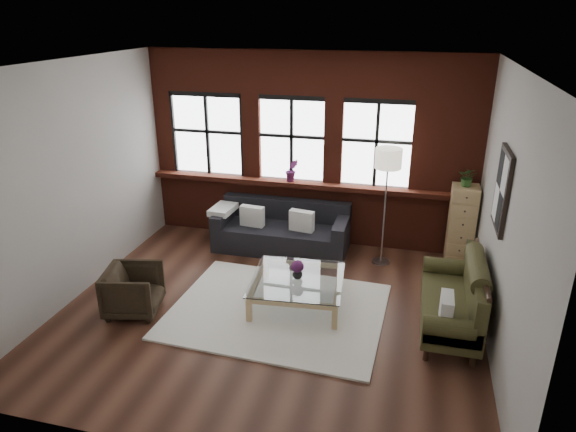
% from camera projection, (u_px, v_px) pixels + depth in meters
% --- Properties ---
extents(floor, '(5.50, 5.50, 0.00)m').
position_uv_depth(floor, '(270.00, 310.00, 6.93)').
color(floor, '#3C2016').
rests_on(floor, ground).
extents(ceiling, '(5.50, 5.50, 0.00)m').
position_uv_depth(ceiling, '(266.00, 65.00, 5.74)').
color(ceiling, white).
rests_on(ceiling, ground).
extents(wall_back, '(5.50, 0.00, 5.50)m').
position_uv_depth(wall_back, '(310.00, 150.00, 8.58)').
color(wall_back, '#ACA8A0').
rests_on(wall_back, ground).
extents(wall_front, '(5.50, 0.00, 5.50)m').
position_uv_depth(wall_front, '(181.00, 303.00, 4.08)').
color(wall_front, '#ACA8A0').
rests_on(wall_front, ground).
extents(wall_left, '(0.00, 5.00, 5.00)m').
position_uv_depth(wall_left, '(74.00, 182.00, 6.96)').
color(wall_left, '#ACA8A0').
rests_on(wall_left, ground).
extents(wall_right, '(0.00, 5.00, 5.00)m').
position_uv_depth(wall_right, '(505.00, 220.00, 5.71)').
color(wall_right, '#ACA8A0').
rests_on(wall_right, ground).
extents(brick_backwall, '(5.50, 0.12, 3.20)m').
position_uv_depth(brick_backwall, '(309.00, 150.00, 8.53)').
color(brick_backwall, maroon).
rests_on(brick_backwall, floor).
extents(sill_ledge, '(5.50, 0.30, 0.08)m').
position_uv_depth(sill_ledge, '(308.00, 184.00, 8.66)').
color(sill_ledge, maroon).
rests_on(sill_ledge, brick_backwall).
extents(window_left, '(1.38, 0.10, 1.50)m').
position_uv_depth(window_left, '(208.00, 135.00, 8.89)').
color(window_left, black).
rests_on(window_left, brick_backwall).
extents(window_mid, '(1.38, 0.10, 1.50)m').
position_uv_depth(window_mid, '(292.00, 140.00, 8.55)').
color(window_mid, black).
rests_on(window_mid, brick_backwall).
extents(window_right, '(1.38, 0.10, 1.50)m').
position_uv_depth(window_right, '(377.00, 145.00, 8.23)').
color(window_right, black).
rests_on(window_right, brick_backwall).
extents(wall_poster, '(0.05, 0.74, 0.94)m').
position_uv_depth(wall_poster, '(502.00, 190.00, 5.89)').
color(wall_poster, black).
rests_on(wall_poster, wall_right).
extents(shag_rug, '(2.88, 2.31, 0.03)m').
position_uv_depth(shag_rug, '(277.00, 310.00, 6.90)').
color(shag_rug, white).
rests_on(shag_rug, floor).
extents(dark_sofa, '(2.21, 0.90, 0.80)m').
position_uv_depth(dark_sofa, '(281.00, 227.00, 8.57)').
color(dark_sofa, black).
rests_on(dark_sofa, floor).
extents(pillow_a, '(0.41, 0.18, 0.34)m').
position_uv_depth(pillow_a, '(252.00, 216.00, 8.51)').
color(pillow_a, silver).
rests_on(pillow_a, dark_sofa).
extents(pillow_b, '(0.42, 0.20, 0.34)m').
position_uv_depth(pillow_b, '(302.00, 221.00, 8.32)').
color(pillow_b, silver).
rests_on(pillow_b, dark_sofa).
extents(vintage_settee, '(0.77, 1.73, 0.92)m').
position_uv_depth(vintage_settee, '(451.00, 296.00, 6.39)').
color(vintage_settee, '#383619').
rests_on(vintage_settee, floor).
extents(pillow_settee, '(0.15, 0.38, 0.34)m').
position_uv_depth(pillow_settee, '(446.00, 309.00, 5.89)').
color(pillow_settee, silver).
rests_on(pillow_settee, vintage_settee).
extents(armchair, '(0.83, 0.81, 0.64)m').
position_uv_depth(armchair, '(133.00, 290.00, 6.79)').
color(armchair, black).
rests_on(armchair, floor).
extents(coffee_table, '(1.33, 1.33, 0.41)m').
position_uv_depth(coffee_table, '(297.00, 291.00, 7.01)').
color(coffee_table, tan).
rests_on(coffee_table, shag_rug).
extents(vase, '(0.14, 0.14, 0.15)m').
position_uv_depth(vase, '(298.00, 274.00, 6.91)').
color(vase, '#B2B2B2').
rests_on(vase, coffee_table).
extents(flowers, '(0.17, 0.17, 0.17)m').
position_uv_depth(flowers, '(298.00, 266.00, 6.87)').
color(flowers, '#5F2059').
rests_on(flowers, vase).
extents(drawer_chest, '(0.40, 0.40, 1.30)m').
position_uv_depth(drawer_chest, '(461.00, 226.00, 7.98)').
color(drawer_chest, tan).
rests_on(drawer_chest, floor).
extents(potted_plant_top, '(0.32, 0.30, 0.30)m').
position_uv_depth(potted_plant_top, '(468.00, 177.00, 7.68)').
color(potted_plant_top, '#2D5923').
rests_on(potted_plant_top, drawer_chest).
extents(floor_lamp, '(0.40, 0.40, 2.03)m').
position_uv_depth(floor_lamp, '(385.00, 203.00, 7.88)').
color(floor_lamp, '#A5A5A8').
rests_on(floor_lamp, floor).
extents(sill_plant, '(0.26, 0.24, 0.39)m').
position_uv_depth(sill_plant, '(292.00, 170.00, 8.60)').
color(sill_plant, '#5F2059').
rests_on(sill_plant, sill_ledge).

